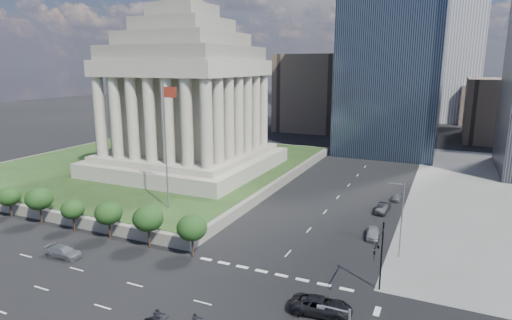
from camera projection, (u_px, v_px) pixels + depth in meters
The scene contains 17 objects.
ground at pixel (382, 148), 127.63m from camera, with size 500.00×500.00×0.00m, color black.
plaza_terrace at pixel (154, 166), 101.36m from camera, with size 66.00×70.00×1.80m, color #625C54.
plaza_lawn at pixel (154, 162), 101.16m from camera, with size 64.00×68.00×0.10m, color #223716.
war_memorial at pixel (185, 79), 90.62m from camera, with size 34.00×34.00×39.00m, color gray, non-canonical shape.
flagpole at pixel (166, 140), 66.21m from camera, with size 2.52×0.24×20.00m.
tree_row at pixel (56, 209), 65.11m from camera, with size 53.00×4.00×6.00m, color #173210, non-canonical shape.
midrise_glass at pixel (393, 43), 115.79m from camera, with size 26.00×26.00×60.00m, color black.
building_filler_ne at pixel (499, 110), 139.04m from camera, with size 20.00×30.00×20.00m, color brown.
building_filler_nw at pixel (316, 92), 163.35m from camera, with size 24.00×30.00×28.00m, color brown.
traffic_signal_ne at pixel (380, 252), 44.85m from camera, with size 0.30×5.74×8.00m.
street_lamp_north at pixel (401, 216), 54.45m from camera, with size 2.13×0.22×10.00m.
pickup_truck at pixel (321, 306), 42.83m from camera, with size 2.84×6.15×1.71m, color black.
suv_grey at pixel (64, 252), 55.49m from camera, with size 2.03×4.99×1.45m, color slate.
parked_sedan_near at pixel (373, 233), 61.61m from camera, with size 4.35×1.75×1.48m, color gray.
parked_sedan_mid at pixel (383, 208), 72.09m from camera, with size 1.67×4.80×1.58m, color black.
parked_sedan_far at pixel (397, 197), 78.52m from camera, with size 1.45×3.61×1.23m, color #595B61.
motorcycle_lead at pixel (156, 318), 40.40m from camera, with size 2.83×0.77×2.11m, color black, non-canonical shape.
Camera 1 is at (18.02, -29.56, 24.56)m, focal length 30.00 mm.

